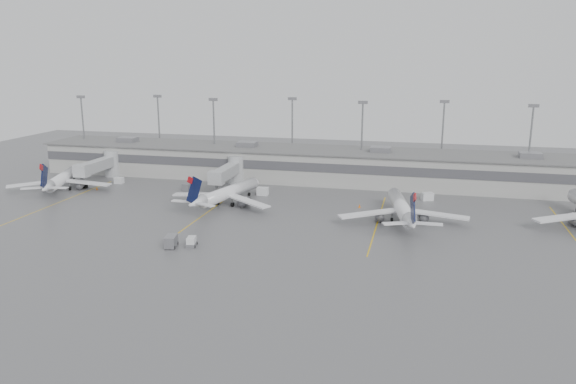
% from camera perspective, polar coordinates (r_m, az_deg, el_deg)
% --- Properties ---
extents(ground, '(260.00, 260.00, 0.00)m').
position_cam_1_polar(ground, '(91.89, -3.22, -6.53)').
color(ground, '#505052').
rests_on(ground, ground).
extents(terminal, '(152.00, 17.00, 9.45)m').
position_cam_1_polar(terminal, '(145.28, 3.40, 2.78)').
color(terminal, '#9B9B96').
rests_on(terminal, ground).
extents(light_masts, '(142.40, 8.00, 20.60)m').
position_cam_1_polar(light_masts, '(149.62, 3.85, 6.14)').
color(light_masts, gray).
rests_on(light_masts, ground).
extents(jet_bridge_left, '(4.00, 17.20, 7.00)m').
position_cam_1_polar(jet_bridge_left, '(154.06, -18.25, 2.62)').
color(jet_bridge_left, gray).
rests_on(jet_bridge_left, ground).
extents(jet_bridge_right, '(4.00, 17.20, 7.00)m').
position_cam_1_polar(jet_bridge_right, '(138.91, -5.87, 2.09)').
color(jet_bridge_right, gray).
rests_on(jet_bridge_right, ground).
extents(stand_markings, '(105.25, 40.00, 0.01)m').
position_cam_1_polar(stand_markings, '(113.90, 0.28, -2.46)').
color(stand_markings, '#E1AF0D').
rests_on(stand_markings, ground).
extents(jet_far_left, '(23.29, 26.53, 8.87)m').
position_cam_1_polar(jet_far_left, '(145.69, -22.01, 1.25)').
color(jet_far_left, silver).
rests_on(jet_far_left, ground).
extents(jet_mid_left, '(23.66, 26.85, 8.84)m').
position_cam_1_polar(jet_mid_left, '(122.03, -6.31, -0.10)').
color(jet_mid_left, silver).
rests_on(jet_mid_left, ground).
extents(jet_mid_right, '(24.78, 28.04, 9.15)m').
position_cam_1_polar(jet_mid_right, '(111.25, 11.51, -1.62)').
color(jet_mid_right, silver).
rests_on(jet_mid_right, ground).
extents(baggage_tug, '(2.07, 2.79, 1.63)m').
position_cam_1_polar(baggage_tug, '(97.54, -9.79, -5.10)').
color(baggage_tug, silver).
rests_on(baggage_tug, ground).
extents(baggage_cart, '(2.36, 3.41, 2.01)m').
position_cam_1_polar(baggage_cart, '(97.67, -11.80, -4.91)').
color(baggage_cart, slate).
rests_on(baggage_cart, ground).
extents(gse_uld_a, '(2.18, 1.46, 1.54)m').
position_cam_1_polar(gse_uld_a, '(148.81, -16.80, 1.13)').
color(gse_uld_a, silver).
rests_on(gse_uld_a, ground).
extents(gse_uld_b, '(2.66, 1.85, 1.83)m').
position_cam_1_polar(gse_uld_b, '(130.67, -2.59, 0.07)').
color(gse_uld_b, silver).
rests_on(gse_uld_b, ground).
extents(gse_uld_c, '(2.92, 2.47, 1.76)m').
position_cam_1_polar(gse_uld_c, '(129.76, 13.97, -0.44)').
color(gse_uld_c, silver).
rests_on(gse_uld_c, ground).
extents(gse_loader, '(2.23, 3.11, 1.79)m').
position_cam_1_polar(gse_loader, '(137.13, -10.13, 0.52)').
color(gse_loader, slate).
rests_on(gse_loader, ground).
extents(cone_a, '(0.48, 0.48, 0.76)m').
position_cam_1_polar(cone_a, '(143.53, -18.84, 0.37)').
color(cone_a, '#FD6C05').
rests_on(cone_a, ground).
extents(cone_b, '(0.50, 0.50, 0.80)m').
position_cam_1_polar(cone_b, '(130.78, -9.68, -0.33)').
color(cone_b, '#FD6C05').
rests_on(cone_b, ground).
extents(cone_c, '(0.50, 0.50, 0.79)m').
position_cam_1_polar(cone_c, '(120.97, 7.27, -1.41)').
color(cone_c, '#FD6C05').
rests_on(cone_c, ground).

